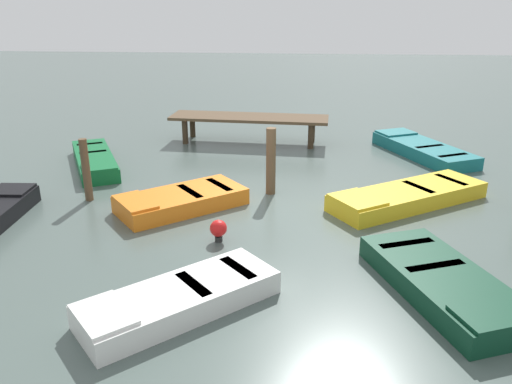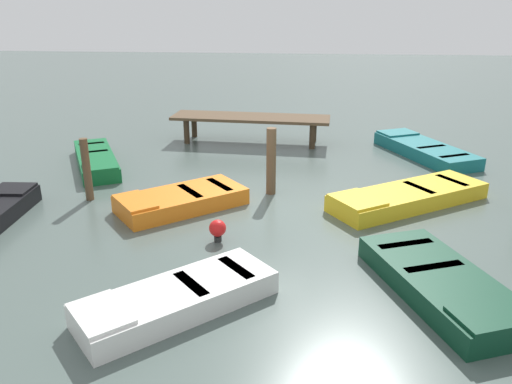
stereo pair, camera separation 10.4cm
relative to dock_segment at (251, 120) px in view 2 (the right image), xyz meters
The scene contains 11 objects.
ground_plane 6.09m from the dock_segment, 82.55° to the right, with size 80.00×80.00×0.00m, color #4C5B56.
dock_segment is the anchor object (origin of this frame).
rowboat_green 5.53m from the dock_segment, 142.90° to the right, with size 2.64×3.79×0.46m.
rowboat_orange 6.45m from the dock_segment, 99.14° to the right, with size 3.23×3.01×0.46m.
rowboat_teal 5.96m from the dock_segment, 11.12° to the right, with size 2.89×4.12×0.46m.
rowboat_dark_green 10.69m from the dock_segment, 65.94° to the right, with size 2.56×3.64×0.46m.
rowboat_white 10.66m from the dock_segment, 90.28° to the right, with size 3.20×3.05×0.46m.
rowboat_yellow 7.19m from the dock_segment, 51.01° to the right, with size 4.19×3.41×0.46m.
mooring_piling_center 5.22m from the dock_segment, 77.98° to the right, with size 0.25×0.25×1.75m, color brown.
mooring_piling_near_right 6.93m from the dock_segment, 120.00° to the right, with size 0.20×0.20×1.60m, color brown.
marker_buoy 8.09m from the dock_segment, 88.71° to the right, with size 0.36×0.36×0.48m.
Camera 2 is at (1.15, -11.59, 4.71)m, focal length 35.62 mm.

